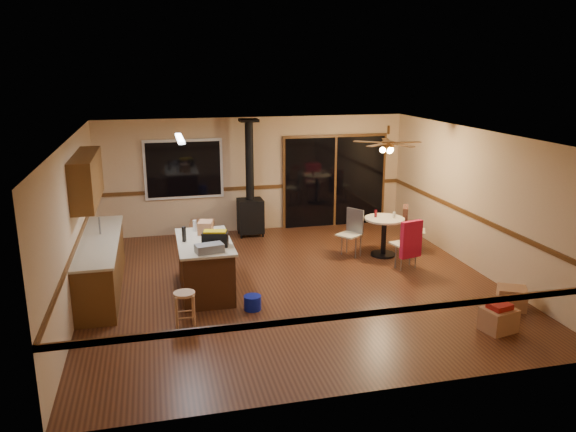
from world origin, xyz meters
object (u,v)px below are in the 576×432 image
object	(u,v)px
blue_bucket	(253,303)
chair_right	(406,223)
kitchen_island	(205,266)
wood_stove	(250,204)
toolbox_grey	(209,248)
chair_left	(352,227)
chair_near	(410,239)
box_corner_b	(512,298)
dining_table	(384,230)
toolbox_black	(215,239)
box_under_window	(202,230)
bar_stool	(185,311)
box_corner_a	(498,320)

from	to	relation	value
blue_bucket	chair_right	world-z (taller)	chair_right
kitchen_island	wood_stove	world-z (taller)	wood_stove
wood_stove	toolbox_grey	xyz separation A→B (m)	(-1.28, -3.67, 0.24)
blue_bucket	chair_left	size ratio (longest dim) A/B	0.49
wood_stove	chair_near	xyz separation A→B (m)	(2.50, -2.88, -0.13)
wood_stove	chair_right	xyz separation A→B (m)	(2.89, -1.87, -0.13)
blue_bucket	box_corner_b	distance (m)	4.07
dining_table	wood_stove	bearing A→B (deg)	139.63
kitchen_island	wood_stove	bearing A→B (deg)	66.91
toolbox_black	kitchen_island	bearing A→B (deg)	114.72
box_under_window	chair_near	bearing A→B (deg)	-38.16
blue_bucket	box_corner_b	world-z (taller)	box_corner_b
kitchen_island	bar_stool	bearing A→B (deg)	-107.58
toolbox_grey	blue_bucket	world-z (taller)	toolbox_grey
box_corner_b	chair_left	bearing A→B (deg)	117.25
bar_stool	box_corner_a	xyz separation A→B (m)	(4.37, -1.12, -0.11)
box_corner_a	blue_bucket	bearing A→B (deg)	154.91
kitchen_island	dining_table	size ratio (longest dim) A/B	2.11
bar_stool	blue_bucket	size ratio (longest dim) A/B	2.08
kitchen_island	chair_right	bearing A→B (deg)	15.73
dining_table	box_corner_b	size ratio (longest dim) A/B	1.86
chair_near	kitchen_island	bearing A→B (deg)	-177.40
bar_stool	box_under_window	bearing A→B (deg)	81.63
blue_bucket	box_under_window	world-z (taller)	box_under_window
toolbox_black	chair_right	distance (m)	4.33
bar_stool	box_under_window	xyz separation A→B (m)	(0.64, 4.32, -0.07)
toolbox_grey	bar_stool	bearing A→B (deg)	-122.11
kitchen_island	box_under_window	bearing A→B (deg)	85.92
toolbox_grey	dining_table	bearing A→B (deg)	24.73
box_corner_b	chair_near	bearing A→B (deg)	111.98
wood_stove	box_corner_a	size ratio (longest dim) A/B	5.62
toolbox_black	box_corner_b	distance (m)	4.77
chair_left	box_corner_a	xyz separation A→B (m)	(0.90, -3.66, -0.42)
chair_right	dining_table	bearing A→B (deg)	-166.38
toolbox_grey	blue_bucket	size ratio (longest dim) A/B	1.56
chair_near	blue_bucket	bearing A→B (deg)	-161.18
toolbox_grey	chair_right	xyz separation A→B (m)	(4.16, 1.80, -0.37)
toolbox_grey	kitchen_island	bearing A→B (deg)	92.21
toolbox_grey	dining_table	size ratio (longest dim) A/B	0.53
wood_stove	toolbox_black	bearing A→B (deg)	-108.83
toolbox_black	chair_left	distance (m)	3.30
toolbox_grey	bar_stool	distance (m)	1.08
kitchen_island	chair_left	distance (m)	3.27
toolbox_black	box_corner_b	world-z (taller)	toolbox_black
dining_table	box_under_window	distance (m)	3.96
box_corner_b	dining_table	bearing A→B (deg)	108.27
box_under_window	kitchen_island	bearing A→B (deg)	-94.08
wood_stove	box_under_window	size ratio (longest dim) A/B	4.83
chair_left	box_corner_a	distance (m)	3.79
chair_left	chair_right	world-z (taller)	same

